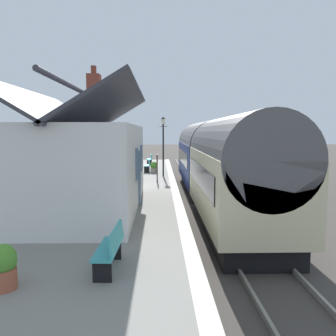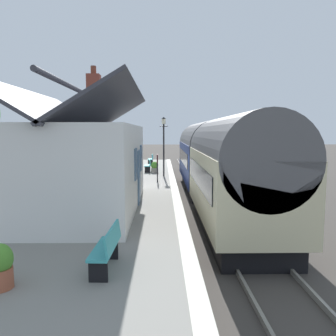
% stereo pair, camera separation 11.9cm
% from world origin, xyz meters
% --- Properties ---
extents(ground_plane, '(160.00, 160.00, 0.00)m').
position_xyz_m(ground_plane, '(0.00, 0.00, 0.00)').
color(ground_plane, '#423D38').
extents(platform, '(32.00, 5.93, 0.90)m').
position_xyz_m(platform, '(0.00, 3.96, 0.45)').
color(platform, gray).
rests_on(platform, ground).
extents(platform_edge_coping, '(32.00, 0.36, 0.02)m').
position_xyz_m(platform_edge_coping, '(0.00, 1.18, 0.91)').
color(platform_edge_coping, beige).
rests_on(platform_edge_coping, platform).
extents(rail_near, '(52.00, 0.08, 0.14)m').
position_xyz_m(rail_near, '(0.00, -1.62, 0.07)').
color(rail_near, gray).
rests_on(rail_near, ground).
extents(rail_far, '(52.00, 0.08, 0.14)m').
position_xyz_m(rail_far, '(0.00, -0.18, 0.07)').
color(rail_far, gray).
rests_on(rail_far, ground).
extents(train, '(17.65, 2.73, 4.32)m').
position_xyz_m(train, '(-0.65, -0.90, 2.21)').
color(train, black).
rests_on(train, ground).
extents(station_building, '(8.37, 4.37, 5.68)m').
position_xyz_m(station_building, '(-5.21, 4.78, 2.55)').
color(station_building, white).
rests_on(station_building, platform).
extents(bench_platform_end, '(1.41, 0.46, 0.88)m').
position_xyz_m(bench_platform_end, '(11.19, 2.77, 1.38)').
color(bench_platform_end, teal).
rests_on(bench_platform_end, platform).
extents(bench_near_building, '(1.40, 0.44, 0.88)m').
position_xyz_m(bench_near_building, '(5.82, 2.78, 1.38)').
color(bench_near_building, teal).
rests_on(bench_near_building, platform).
extents(bench_by_lamp, '(1.42, 0.49, 0.88)m').
position_xyz_m(bench_by_lamp, '(-10.80, 2.91, 1.38)').
color(bench_by_lamp, teal).
rests_on(bench_by_lamp, platform).
extents(planter_edge_near, '(0.51, 0.51, 0.77)m').
position_xyz_m(planter_edge_near, '(5.28, 2.32, 1.28)').
color(planter_edge_near, gray).
rests_on(planter_edge_near, platform).
extents(planter_by_door, '(1.06, 0.32, 0.57)m').
position_xyz_m(planter_by_door, '(9.61, 4.07, 1.17)').
color(planter_by_door, '#9E5138').
rests_on(planter_by_door, platform).
extents(planter_under_sign, '(0.48, 0.48, 0.83)m').
position_xyz_m(planter_under_sign, '(-11.58, 4.72, 1.32)').
color(planter_under_sign, '#9E5138').
rests_on(planter_under_sign, platform).
extents(planter_bench_left, '(0.51, 0.51, 0.74)m').
position_xyz_m(planter_bench_left, '(10.11, 4.97, 1.29)').
color(planter_bench_left, '#9E5138').
rests_on(planter_bench_left, platform).
extents(planter_edge_far, '(0.69, 0.69, 0.92)m').
position_xyz_m(planter_edge_far, '(6.27, 4.45, 1.42)').
color(planter_edge_far, '#9E5138').
rests_on(planter_edge_far, platform).
extents(lamp_post_platform, '(0.32, 0.50, 3.76)m').
position_xyz_m(lamp_post_platform, '(3.45, 1.70, 3.52)').
color(lamp_post_platform, black).
rests_on(lamp_post_platform, platform).
extents(station_sign_board, '(0.96, 0.06, 1.57)m').
position_xyz_m(station_sign_board, '(1.14, 2.07, 2.09)').
color(station_sign_board, black).
rests_on(station_sign_board, platform).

